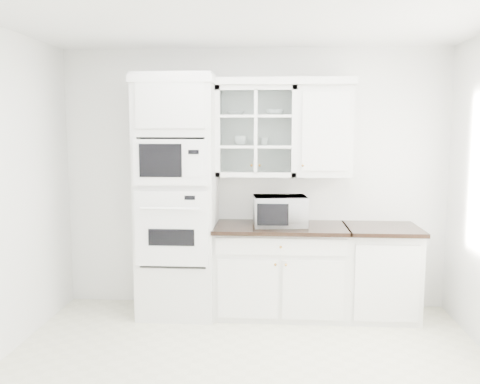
{
  "coord_description": "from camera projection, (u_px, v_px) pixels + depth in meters",
  "views": [
    {
      "loc": [
        0.2,
        -3.56,
        1.88
      ],
      "look_at": [
        -0.1,
        1.05,
        1.3
      ],
      "focal_mm": 38.0,
      "sensor_mm": 36.0,
      "label": 1
    }
  ],
  "objects": [
    {
      "name": "crown_molding",
      "position": [
        246.0,
        82.0,
        5.03
      ],
      "size": [
        2.14,
        0.38,
        0.07
      ],
      "primitive_type": "cube",
      "color": "white",
      "rests_on": "room_shell"
    },
    {
      "name": "cup_b",
      "position": [
        264.0,
        141.0,
        5.13
      ],
      "size": [
        0.11,
        0.11,
        0.08
      ],
      "primitive_type": "imported",
      "rotation": [
        0.0,
        0.0,
        0.22
      ],
      "color": "white",
      "rests_on": "upper_cabinet_glass"
    },
    {
      "name": "room_shell",
      "position": [
        248.0,
        141.0,
        3.98
      ],
      "size": [
        4.0,
        3.5,
        2.7
      ],
      "color": "white",
      "rests_on": "ground"
    },
    {
      "name": "bowl_b",
      "position": [
        275.0,
        113.0,
        5.08
      ],
      "size": [
        0.21,
        0.21,
        0.06
      ],
      "primitive_type": "imported",
      "rotation": [
        0.0,
        0.0,
        -0.17
      ],
      "color": "white",
      "rests_on": "upper_cabinet_glass"
    },
    {
      "name": "countertop_microwave",
      "position": [
        280.0,
        211.0,
        5.03
      ],
      "size": [
        0.56,
        0.48,
        0.3
      ],
      "primitive_type": "imported",
      "rotation": [
        0.0,
        0.0,
        3.24
      ],
      "color": "white",
      "rests_on": "base_cabinet_run"
    },
    {
      "name": "bowl_a",
      "position": [
        236.0,
        113.0,
        5.12
      ],
      "size": [
        0.2,
        0.2,
        0.05
      ],
      "primitive_type": "imported",
      "rotation": [
        0.0,
        0.0,
        -0.06
      ],
      "color": "white",
      "rests_on": "upper_cabinet_glass"
    },
    {
      "name": "upper_cabinet_solid",
      "position": [
        324.0,
        131.0,
        5.07
      ],
      "size": [
        0.55,
        0.33,
        0.9
      ],
      "primitive_type": "cube",
      "color": "silver",
      "rests_on": "room_shell"
    },
    {
      "name": "base_cabinet_run",
      "position": [
        280.0,
        269.0,
        5.13
      ],
      "size": [
        1.32,
        0.67,
        0.92
      ],
      "color": "silver",
      "rests_on": "ground"
    },
    {
      "name": "oven_column",
      "position": [
        178.0,
        197.0,
        5.08
      ],
      "size": [
        0.76,
        0.68,
        2.4
      ],
      "color": "silver",
      "rests_on": "ground"
    },
    {
      "name": "extra_base_cabinet",
      "position": [
        380.0,
        271.0,
        5.07
      ],
      "size": [
        0.72,
        0.67,
        0.92
      ],
      "color": "silver",
      "rests_on": "ground"
    },
    {
      "name": "ground",
      "position": [
        244.0,
        382.0,
        3.77
      ],
      "size": [
        4.0,
        3.5,
        0.01
      ],
      "primitive_type": "cube",
      "color": "beige",
      "rests_on": "ground"
    },
    {
      "name": "cup_a",
      "position": [
        241.0,
        140.0,
        5.13
      ],
      "size": [
        0.16,
        0.16,
        0.1
      ],
      "primitive_type": "imported",
      "rotation": [
        0.0,
        0.0,
        0.33
      ],
      "color": "white",
      "rests_on": "upper_cabinet_glass"
    },
    {
      "name": "upper_cabinet_glass",
      "position": [
        256.0,
        131.0,
        5.11
      ],
      "size": [
        0.8,
        0.33,
        0.9
      ],
      "color": "silver",
      "rests_on": "room_shell"
    }
  ]
}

